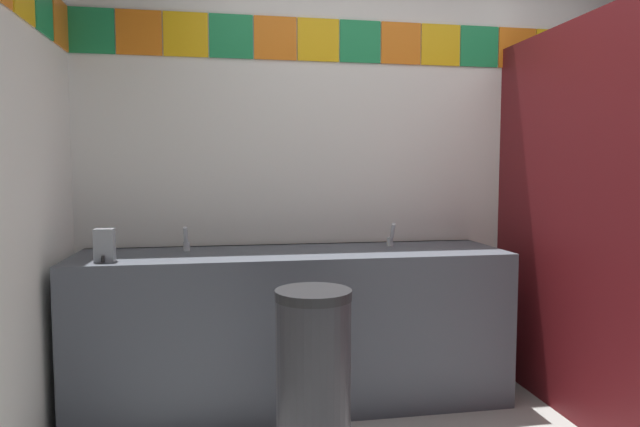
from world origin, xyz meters
name	(u,v)px	position (x,y,z in m)	size (l,w,h in m)	color
wall_back	(397,165)	(0.00, 1.49, 1.30)	(3.78, 0.09, 2.60)	white
vanity_counter	(294,325)	(-0.69, 1.15, 0.43)	(2.30, 0.61, 0.84)	#4C515B
faucet_left	(186,242)	(-1.27, 1.24, 0.89)	(0.04, 0.10, 0.14)	silver
faucet_right	(391,237)	(-0.11, 1.24, 0.89)	(0.04, 0.10, 0.14)	silver
soap_dispenser	(104,245)	(-1.63, 0.96, 0.92)	(0.09, 0.09, 0.16)	gray
toilet	(621,335)	(1.25, 1.03, 0.30)	(0.39, 0.49, 0.74)	white
trash_bin	(313,380)	(-0.70, 0.44, 0.39)	(0.32, 0.32, 0.78)	#333338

